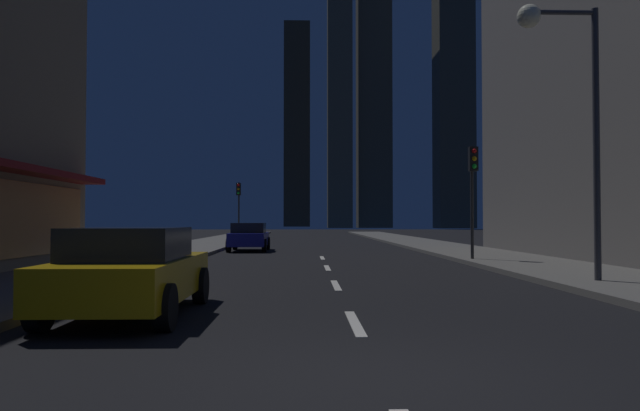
% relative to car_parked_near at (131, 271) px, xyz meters
% --- Properties ---
extents(ground_plane, '(78.00, 136.00, 0.10)m').
position_rel_car_parked_near_xyz_m(ground_plane, '(3.60, 28.04, -0.79)').
color(ground_plane, black).
extents(sidewalk_right, '(4.00, 76.00, 0.15)m').
position_rel_car_parked_near_xyz_m(sidewalk_right, '(10.60, 28.04, -0.67)').
color(sidewalk_right, '#605E59').
rests_on(sidewalk_right, ground).
extents(sidewalk_left, '(4.00, 76.00, 0.15)m').
position_rel_car_parked_near_xyz_m(sidewalk_left, '(-3.40, 28.04, -0.67)').
color(sidewalk_left, '#605E59').
rests_on(sidewalk_left, ground).
extents(lane_marking_center, '(0.16, 23.00, 0.01)m').
position_rel_car_parked_near_xyz_m(lane_marking_center, '(3.60, 4.44, -0.73)').
color(lane_marking_center, silver).
rests_on(lane_marking_center, ground).
extents(skyscraper_distant_tall, '(7.00, 6.58, 55.18)m').
position_rel_car_parked_near_xyz_m(skyscraper_distant_tall, '(0.98, 149.17, 26.85)').
color(skyscraper_distant_tall, '#333126').
rests_on(skyscraper_distant_tall, ground).
extents(skyscraper_distant_mid, '(5.30, 5.03, 68.67)m').
position_rel_car_parked_near_xyz_m(skyscraper_distant_mid, '(10.64, 117.61, 33.59)').
color(skyscraper_distant_mid, brown).
rests_on(skyscraper_distant_mid, ground).
extents(skyscraper_distant_short, '(7.40, 7.31, 56.91)m').
position_rel_car_parked_near_xyz_m(skyscraper_distant_short, '(18.55, 121.17, 27.71)').
color(skyscraper_distant_short, '#4B4738').
rests_on(skyscraper_distant_short, ground).
extents(skyscraper_distant_slender, '(7.49, 7.34, 68.90)m').
position_rel_car_parked_near_xyz_m(skyscraper_distant_slender, '(34.34, 112.27, 33.71)').
color(skyscraper_distant_slender, '#464335').
rests_on(skyscraper_distant_slender, ground).
extents(car_parked_near, '(1.98, 4.24, 1.45)m').
position_rel_car_parked_near_xyz_m(car_parked_near, '(0.00, 0.00, 0.00)').
color(car_parked_near, gold).
rests_on(car_parked_near, ground).
extents(car_parked_far, '(1.98, 4.24, 1.45)m').
position_rel_car_parked_near_xyz_m(car_parked_far, '(0.00, 20.70, 0.00)').
color(car_parked_far, navy).
rests_on(car_parked_far, ground).
extents(fire_hydrant_far_left, '(0.42, 0.30, 0.65)m').
position_rel_car_parked_near_xyz_m(fire_hydrant_far_left, '(-2.30, 12.78, -0.29)').
color(fire_hydrant_far_left, gold).
rests_on(fire_hydrant_far_left, sidewalk_left).
extents(traffic_light_near_right, '(0.32, 0.48, 4.20)m').
position_rel_car_parked_near_xyz_m(traffic_light_near_right, '(9.10, 11.87, 2.45)').
color(traffic_light_near_right, '#2D2D2D').
rests_on(traffic_light_near_right, sidewalk_right).
extents(traffic_light_far_left, '(0.32, 0.48, 4.20)m').
position_rel_car_parked_near_xyz_m(traffic_light_far_left, '(-1.90, 32.98, 2.45)').
color(traffic_light_far_left, '#2D2D2D').
rests_on(traffic_light_far_left, sidewalk_left).
extents(street_lamp_right, '(1.96, 0.56, 6.58)m').
position_rel_car_parked_near_xyz_m(street_lamp_right, '(8.98, 4.05, 4.33)').
color(street_lamp_right, '#38383D').
rests_on(street_lamp_right, sidewalk_right).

